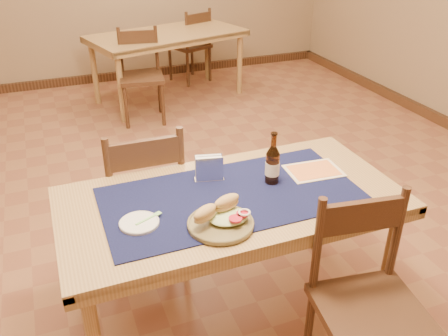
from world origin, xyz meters
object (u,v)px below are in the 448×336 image
object	(u,v)px
chair_main_near	(368,302)
sandwich_plate	(222,219)
main_table	(232,211)
napkin_holder	(209,169)
beer_bottle	(272,164)
chair_main_far	(144,195)
back_table	(167,40)

from	to	relation	value
chair_main_near	sandwich_plate	world-z (taller)	chair_main_near
chair_main_near	sandwich_plate	size ratio (longest dim) A/B	3.27
chair_main_near	sandwich_plate	distance (m)	0.71
main_table	sandwich_plate	xyz separation A→B (m)	(-0.13, -0.20, 0.12)
chair_main_near	napkin_holder	xyz separation A→B (m)	(-0.43, 0.77, 0.33)
sandwich_plate	beer_bottle	world-z (taller)	beer_bottle
main_table	chair_main_near	bearing A→B (deg)	-57.44
chair_main_far	main_table	bearing A→B (deg)	-61.05
chair_main_near	beer_bottle	xyz separation A→B (m)	(-0.15, 0.64, 0.37)
chair_main_far	sandwich_plate	world-z (taller)	chair_main_far
beer_bottle	napkin_holder	xyz separation A→B (m)	(-0.28, 0.13, -0.04)
main_table	sandwich_plate	distance (m)	0.27
napkin_holder	chair_main_near	bearing A→B (deg)	-61.03
chair_main_far	chair_main_near	bearing A→B (deg)	-59.16
back_table	main_table	bearing A→B (deg)	-100.25
main_table	chair_main_far	bearing A→B (deg)	118.95
sandwich_plate	napkin_holder	bearing A→B (deg)	77.93
napkin_holder	beer_bottle	bearing A→B (deg)	-25.96
back_table	napkin_holder	world-z (taller)	napkin_holder
back_table	beer_bottle	world-z (taller)	beer_bottle
napkin_holder	sandwich_plate	bearing A→B (deg)	-102.07
chair_main_near	chair_main_far	bearing A→B (deg)	120.84
main_table	back_table	size ratio (longest dim) A/B	0.88
back_table	beer_bottle	size ratio (longest dim) A/B	6.89
main_table	back_table	world-z (taller)	same
chair_main_far	napkin_holder	world-z (taller)	chair_main_far
sandwich_plate	napkin_holder	xyz separation A→B (m)	(0.08, 0.38, 0.03)
chair_main_far	chair_main_near	world-z (taller)	chair_main_far
beer_bottle	chair_main_near	bearing A→B (deg)	-76.75
main_table	beer_bottle	xyz separation A→B (m)	(0.23, 0.04, 0.19)
chair_main_near	sandwich_plate	bearing A→B (deg)	142.38
sandwich_plate	chair_main_near	bearing A→B (deg)	-37.62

